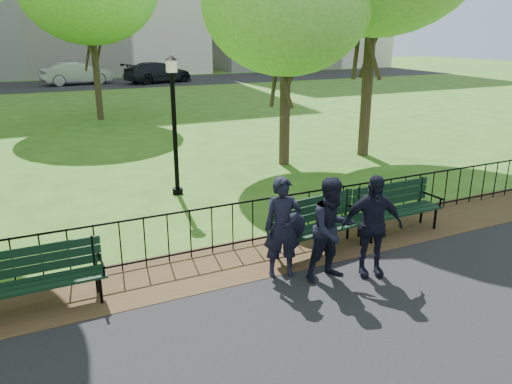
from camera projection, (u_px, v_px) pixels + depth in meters
name	position (u px, v px, depth m)	size (l,w,h in m)	color
ground	(321.00, 291.00, 7.67)	(120.00, 120.00, 0.00)	#355B18
dirt_strip	(275.00, 253.00, 8.95)	(60.00, 1.60, 0.01)	#341E15
far_street	(66.00, 85.00, 37.62)	(70.00, 9.00, 0.01)	black
iron_fence	(262.00, 219.00, 9.23)	(24.06, 0.06, 1.00)	black
park_bench_main	(309.00, 221.00, 8.68)	(1.93, 0.80, 1.07)	black
park_bench_left_a	(40.00, 272.00, 7.05)	(1.74, 0.54, 0.99)	black
park_bench_right_a	(395.00, 203.00, 9.78)	(1.87, 0.61, 1.05)	black
lamppost	(174.00, 121.00, 11.73)	(0.30, 0.30, 3.30)	black
tree_near_e	(287.00, 2.00, 13.67)	(4.75, 4.75, 6.62)	#2D2116
person_left	(283.00, 228.00, 7.90)	(0.60, 0.40, 1.65)	black
person_mid	(332.00, 229.00, 7.80)	(0.82, 0.43, 1.68)	black
person_right	(372.00, 226.00, 7.93)	(0.99, 0.40, 1.69)	black
sedan_silver	(77.00, 73.00, 37.68)	(1.78, 5.10, 1.68)	#95979C
sedan_dark	(158.00, 72.00, 39.14)	(2.22, 5.47, 1.59)	black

